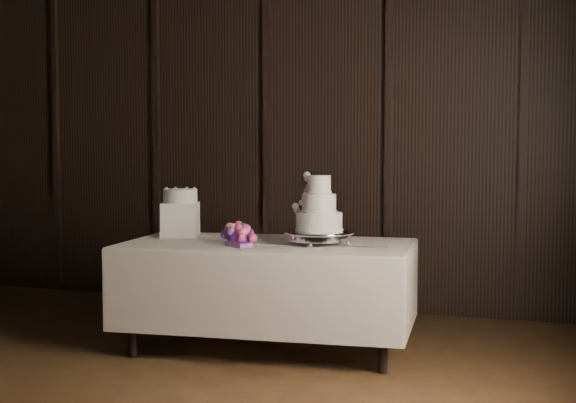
{
  "coord_description": "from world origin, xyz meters",
  "views": [
    {
      "loc": [
        2.48,
        -3.25,
        1.43
      ],
      "look_at": [
        0.72,
        1.93,
        1.05
      ],
      "focal_mm": 50.0,
      "sensor_mm": 36.0,
      "label": 1
    }
  ],
  "objects": [
    {
      "name": "room",
      "position": [
        0.0,
        0.0,
        1.5
      ],
      "size": [
        6.08,
        7.08,
        3.08
      ],
      "color": "black",
      "rests_on": "ground"
    },
    {
      "name": "display_table",
      "position": [
        0.57,
        1.93,
        0.42
      ],
      "size": [
        2.08,
        1.22,
        0.76
      ],
      "rotation": [
        0.0,
        0.0,
        0.1
      ],
      "color": "beige",
      "rests_on": "ground"
    },
    {
      "name": "cake_stand",
      "position": [
        0.94,
        1.96,
        0.81
      ],
      "size": [
        0.57,
        0.57,
        0.09
      ],
      "primitive_type": "cylinder",
      "rotation": [
        0.0,
        0.0,
        -0.2
      ],
      "color": "silver",
      "rests_on": "display_table"
    },
    {
      "name": "wedding_cake",
      "position": [
        0.91,
        1.95,
        1.0
      ],
      "size": [
        0.37,
        0.32,
        0.38
      ],
      "rotation": [
        0.0,
        0.0,
        -0.41
      ],
      "color": "white",
      "rests_on": "cake_stand"
    },
    {
      "name": "bouquet",
      "position": [
        0.42,
        1.79,
        0.82
      ],
      "size": [
        0.46,
        0.49,
        0.19
      ],
      "primitive_type": null,
      "rotation": [
        0.0,
        0.0,
        -0.57
      ],
      "color": "#CD5A6B",
      "rests_on": "display_table"
    },
    {
      "name": "box_pedestal",
      "position": [
        -0.18,
        2.1,
        0.89
      ],
      "size": [
        0.33,
        0.33,
        0.25
      ],
      "primitive_type": "cube",
      "rotation": [
        0.0,
        0.0,
        0.31
      ],
      "color": "white",
      "rests_on": "display_table"
    },
    {
      "name": "small_cake",
      "position": [
        -0.18,
        2.1,
        1.06
      ],
      "size": [
        0.26,
        0.26,
        0.1
      ],
      "primitive_type": "cylinder",
      "rotation": [
        0.0,
        0.0,
        -0.04
      ],
      "color": "white",
      "rests_on": "box_pedestal"
    },
    {
      "name": "cake_knife",
      "position": [
        1.21,
        1.88,
        0.77
      ],
      "size": [
        0.37,
        0.06,
        0.01
      ],
      "primitive_type": "cube",
      "rotation": [
        0.0,
        0.0,
        -0.1
      ],
      "color": "silver",
      "rests_on": "display_table"
    }
  ]
}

